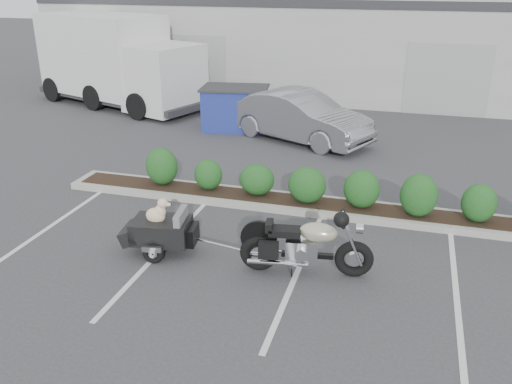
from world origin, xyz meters
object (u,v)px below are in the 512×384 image
(motorcycle, at_px, (306,246))
(sedan, at_px, (299,117))
(pet_trailer, at_px, (161,229))
(delivery_truck, at_px, (118,63))
(dumpster, at_px, (235,108))

(motorcycle, xyz_separation_m, sedan, (-1.81, 7.96, 0.23))
(pet_trailer, distance_m, delivery_truck, 12.82)
(dumpster, height_order, delivery_truck, delivery_truck)
(pet_trailer, distance_m, dumpster, 8.77)
(dumpster, distance_m, delivery_truck, 5.95)
(motorcycle, relative_size, pet_trailer, 1.24)
(pet_trailer, height_order, dumpster, dumpster)
(sedan, xyz_separation_m, delivery_truck, (-7.85, 2.81, 0.88))
(pet_trailer, relative_size, dumpster, 0.80)
(motorcycle, bearing_deg, delivery_truck, 123.26)
(motorcycle, xyz_separation_m, pet_trailer, (-2.79, 0.02, -0.07))
(motorcycle, distance_m, dumpster, 9.62)
(pet_trailer, bearing_deg, delivery_truck, 113.95)
(sedan, bearing_deg, delivery_truck, 94.87)
(motorcycle, bearing_deg, dumpster, 107.03)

